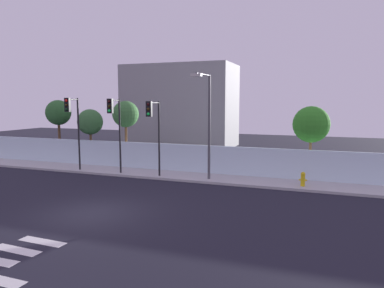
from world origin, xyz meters
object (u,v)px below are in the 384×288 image
(traffic_light_right, at_px, (73,118))
(roadside_tree_midright, at_px, (126,115))
(traffic_light_left, at_px, (115,120))
(roadside_tree_leftmost, at_px, (58,113))
(traffic_light_center, at_px, (154,122))
(roadside_tree_midleft, at_px, (90,122))
(fire_hydrant, at_px, (303,178))
(roadside_tree_rightmost, at_px, (311,125))
(street_lamp_curbside, at_px, (207,117))

(traffic_light_right, bearing_deg, roadside_tree_midright, 65.87)
(traffic_light_left, distance_m, roadside_tree_leftmost, 8.56)
(traffic_light_center, bearing_deg, traffic_light_left, 177.85)
(traffic_light_center, xyz_separation_m, traffic_light_right, (-5.98, 0.10, 0.14))
(traffic_light_center, relative_size, roadside_tree_midleft, 1.11)
(traffic_light_center, bearing_deg, fire_hydrant, 5.96)
(roadside_tree_leftmost, bearing_deg, roadside_tree_midright, 0.00)
(traffic_light_center, xyz_separation_m, roadside_tree_rightmost, (8.87, 3.94, -0.19))
(roadside_tree_midleft, bearing_deg, roadside_tree_midright, 0.00)
(roadside_tree_midright, bearing_deg, fire_hydrant, -13.22)
(fire_hydrant, distance_m, roadside_tree_midleft, 16.56)
(roadside_tree_midright, bearing_deg, traffic_light_right, -114.13)
(traffic_light_left, bearing_deg, roadside_tree_midright, 111.19)
(traffic_light_right, xyz_separation_m, roadside_tree_midright, (1.72, 3.84, 0.13))
(fire_hydrant, bearing_deg, roadside_tree_rightmost, 85.75)
(traffic_light_left, relative_size, roadside_tree_leftmost, 0.98)
(fire_hydrant, relative_size, roadside_tree_leftmost, 0.16)
(traffic_light_center, relative_size, street_lamp_curbside, 0.75)
(traffic_light_right, height_order, roadside_tree_rightmost, traffic_light_right)
(traffic_light_left, height_order, roadside_tree_rightmost, traffic_light_left)
(roadside_tree_midright, bearing_deg, roadside_tree_midleft, -180.00)
(fire_hydrant, bearing_deg, street_lamp_curbside, -176.72)
(roadside_tree_midright, relative_size, roadside_tree_rightmost, 1.07)
(traffic_light_left, distance_m, roadside_tree_midright, 4.11)
(fire_hydrant, distance_m, roadside_tree_leftmost, 19.59)
(roadside_tree_midleft, height_order, roadside_tree_midright, roadside_tree_midright)
(roadside_tree_midleft, bearing_deg, traffic_light_right, -69.41)
(traffic_light_center, height_order, roadside_tree_leftmost, roadside_tree_leftmost)
(roadside_tree_leftmost, bearing_deg, fire_hydrant, -9.04)
(traffic_light_center, distance_m, roadside_tree_rightmost, 9.71)
(street_lamp_curbside, distance_m, fire_hydrant, 6.39)
(traffic_light_left, height_order, street_lamp_curbside, street_lamp_curbside)
(traffic_light_left, xyz_separation_m, roadside_tree_leftmost, (-7.65, 3.83, 0.22))
(roadside_tree_leftmost, bearing_deg, traffic_light_left, -26.60)
(traffic_light_left, relative_size, fire_hydrant, 6.07)
(street_lamp_curbside, xyz_separation_m, roadside_tree_midleft, (-10.61, 3.35, -0.68))
(fire_hydrant, bearing_deg, traffic_light_center, -174.04)
(roadside_tree_midright, height_order, roadside_tree_rightmost, roadside_tree_midright)
(roadside_tree_leftmost, distance_m, roadside_tree_midleft, 3.08)
(roadside_tree_midleft, relative_size, roadside_tree_midright, 0.87)
(traffic_light_center, bearing_deg, roadside_tree_leftmost, 159.32)
(traffic_light_right, distance_m, roadside_tree_rightmost, 15.34)
(fire_hydrant, distance_m, roadside_tree_rightmost, 4.13)
(traffic_light_right, bearing_deg, roadside_tree_rightmost, 14.49)
(traffic_light_center, height_order, fire_hydrant, traffic_light_center)
(street_lamp_curbside, relative_size, roadside_tree_midright, 1.28)
(traffic_light_left, height_order, roadside_tree_midleft, traffic_light_left)
(roadside_tree_midleft, bearing_deg, traffic_light_left, -39.51)
(roadside_tree_midright, bearing_deg, street_lamp_curbside, -24.19)
(traffic_light_left, bearing_deg, roadside_tree_midleft, 140.49)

